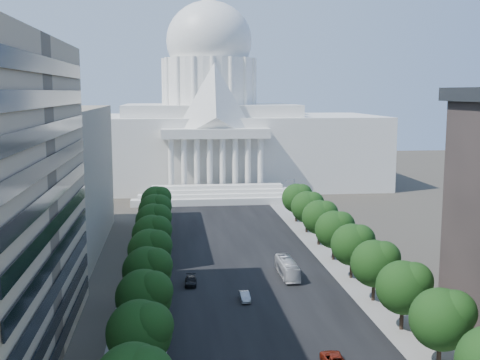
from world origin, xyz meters
name	(u,v)px	position (x,y,z in m)	size (l,w,h in m)	color
road_asphalt	(241,254)	(0.00, 90.00, 0.00)	(30.00, 260.00, 0.01)	black
sidewalk_left	(148,257)	(-19.00, 90.00, 0.00)	(8.00, 260.00, 0.02)	gray
sidewalk_right	(330,252)	(19.00, 90.00, 0.00)	(8.00, 260.00, 0.02)	gray
capitol	(210,130)	(0.00, 184.89, 20.01)	(120.00, 56.00, 73.00)	white
office_block_left_far	(9,180)	(-48.00, 100.00, 15.00)	(38.00, 52.00, 30.00)	gray
tree_l_c	(142,331)	(-17.66, 35.81, 6.45)	(7.79, 7.60, 9.97)	#33261C
tree_l_d	(146,296)	(-17.66, 47.81, 6.45)	(7.79, 7.60, 9.97)	#33261C
tree_l_e	(149,270)	(-17.66, 59.81, 6.45)	(7.79, 7.60, 9.97)	#33261C
tree_l_f	(151,249)	(-17.66, 71.81, 6.45)	(7.79, 7.60, 9.97)	#33261C
tree_l_g	(153,233)	(-17.66, 83.81, 6.45)	(7.79, 7.60, 9.97)	#33261C
tree_l_h	(155,220)	(-17.66, 95.81, 6.45)	(7.79, 7.60, 9.97)	#33261C
tree_l_i	(156,209)	(-17.66, 107.81, 6.45)	(7.79, 7.60, 9.97)	#33261C
tree_l_j	(157,200)	(-17.66, 119.81, 6.45)	(7.79, 7.60, 9.97)	#33261C
tree_r_c	(444,317)	(18.34, 35.81, 6.45)	(7.79, 7.60, 9.97)	#33261C
tree_r_d	(406,286)	(18.34, 47.81, 6.45)	(7.79, 7.60, 9.97)	#33261C
tree_r_e	(377,262)	(18.34, 59.81, 6.45)	(7.79, 7.60, 9.97)	#33261C
tree_r_f	(354,243)	(18.34, 71.81, 6.45)	(7.79, 7.60, 9.97)	#33261C
tree_r_g	(336,228)	(18.34, 83.81, 6.45)	(7.79, 7.60, 9.97)	#33261C
tree_r_h	(321,216)	(18.34, 95.81, 6.45)	(7.79, 7.60, 9.97)	#33261C
tree_r_i	(308,206)	(18.34, 107.81, 6.45)	(7.79, 7.60, 9.97)	#33261C
tree_r_j	(298,197)	(18.34, 119.81, 6.45)	(7.79, 7.60, 9.97)	#33261C
streetlight_b	(459,324)	(19.90, 35.00, 5.82)	(2.61, 0.44, 9.00)	gray
streetlight_c	(386,265)	(19.90, 60.00, 5.82)	(2.61, 0.44, 9.00)	gray
streetlight_d	(342,230)	(19.90, 85.00, 5.82)	(2.61, 0.44, 9.00)	gray
streetlight_e	(313,207)	(19.90, 110.00, 5.82)	(2.61, 0.44, 9.00)	gray
streetlight_f	(292,190)	(19.90, 135.00, 5.82)	(2.61, 0.44, 9.00)	gray
car_silver	(245,297)	(-2.62, 62.23, 0.71)	(1.50, 4.31, 1.42)	#96999D
car_red	(334,359)	(5.44, 38.09, 0.76)	(2.53, 5.48, 1.52)	maroon
car_dark_b	(191,281)	(-11.00, 71.18, 0.72)	(2.01, 4.93, 1.43)	black
city_bus	(287,268)	(6.68, 74.12, 1.56)	(2.62, 11.20, 3.12)	silver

